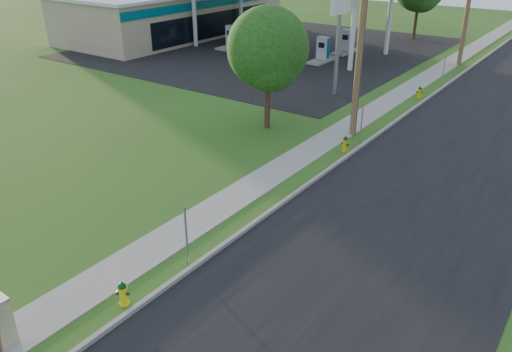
{
  "coord_description": "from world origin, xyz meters",
  "views": [
    {
      "loc": [
        9.04,
        -4.54,
        8.88
      ],
      "look_at": [
        0.0,
        8.0,
        1.4
      ],
      "focal_mm": 35.0,
      "sensor_mm": 36.0,
      "label": 1
    }
  ],
  "objects_px": {
    "car_red": "(258,36)",
    "hydrant_far": "(420,92)",
    "utility_pole_mid": "(362,32)",
    "fuel_pump_ne": "(323,52)",
    "tree_verge": "(269,52)",
    "hydrant_mid": "(345,144)",
    "fuel_pump_se": "(346,44)",
    "fuel_pump_nw": "(231,39)",
    "hydrant_near": "(123,294)",
    "fuel_pump_sw": "(258,33)",
    "price_pylon": "(341,2)"
  },
  "relations": [
    {
      "from": "tree_verge",
      "to": "hydrant_mid",
      "type": "bearing_deg",
      "value": -5.89
    },
    {
      "from": "utility_pole_mid",
      "to": "hydrant_mid",
      "type": "xyz_separation_m",
      "value": [
        0.69,
        -2.22,
        -4.58
      ]
    },
    {
      "from": "fuel_pump_nw",
      "to": "car_red",
      "type": "bearing_deg",
      "value": 70.16
    },
    {
      "from": "fuel_pump_se",
      "to": "hydrant_mid",
      "type": "xyz_separation_m",
      "value": [
        9.59,
        -19.22,
        -0.35
      ]
    },
    {
      "from": "fuel_pump_ne",
      "to": "fuel_pump_se",
      "type": "bearing_deg",
      "value": 90.0
    },
    {
      "from": "utility_pole_mid",
      "to": "price_pylon",
      "type": "height_order",
      "value": "utility_pole_mid"
    },
    {
      "from": "tree_verge",
      "to": "price_pylon",
      "type": "bearing_deg",
      "value": 90.1
    },
    {
      "from": "utility_pole_mid",
      "to": "fuel_pump_ne",
      "type": "bearing_deg",
      "value": 124.4
    },
    {
      "from": "fuel_pump_se",
      "to": "car_red",
      "type": "relative_size",
      "value": 0.58
    },
    {
      "from": "car_red",
      "to": "utility_pole_mid",
      "type": "bearing_deg",
      "value": -125.24
    },
    {
      "from": "price_pylon",
      "to": "tree_verge",
      "type": "distance_m",
      "value": 7.41
    },
    {
      "from": "fuel_pump_ne",
      "to": "tree_verge",
      "type": "distance_m",
      "value": 15.89
    },
    {
      "from": "fuel_pump_ne",
      "to": "fuel_pump_sw",
      "type": "xyz_separation_m",
      "value": [
        -9.0,
        4.0,
        0.0
      ]
    },
    {
      "from": "utility_pole_mid",
      "to": "car_red",
      "type": "distance_m",
      "value": 23.43
    },
    {
      "from": "fuel_pump_se",
      "to": "car_red",
      "type": "distance_m",
      "value": 8.17
    },
    {
      "from": "price_pylon",
      "to": "hydrant_near",
      "type": "height_order",
      "value": "price_pylon"
    },
    {
      "from": "hydrant_mid",
      "to": "hydrant_far",
      "type": "height_order",
      "value": "hydrant_mid"
    },
    {
      "from": "fuel_pump_ne",
      "to": "fuel_pump_sw",
      "type": "distance_m",
      "value": 9.85
    },
    {
      "from": "hydrant_mid",
      "to": "car_red",
      "type": "height_order",
      "value": "car_red"
    },
    {
      "from": "hydrant_near",
      "to": "hydrant_far",
      "type": "distance_m",
      "value": 23.01
    },
    {
      "from": "hydrant_near",
      "to": "hydrant_far",
      "type": "relative_size",
      "value": 1.01
    },
    {
      "from": "utility_pole_mid",
      "to": "fuel_pump_nw",
      "type": "relative_size",
      "value": 3.06
    },
    {
      "from": "fuel_pump_sw",
      "to": "hydrant_mid",
      "type": "relative_size",
      "value": 4.22
    },
    {
      "from": "fuel_pump_ne",
      "to": "hydrant_near",
      "type": "bearing_deg",
      "value": -71.21
    },
    {
      "from": "car_red",
      "to": "hydrant_far",
      "type": "bearing_deg",
      "value": -106.32
    },
    {
      "from": "fuel_pump_sw",
      "to": "car_red",
      "type": "distance_m",
      "value": 1.67
    },
    {
      "from": "fuel_pump_se",
      "to": "fuel_pump_ne",
      "type": "bearing_deg",
      "value": -90.0
    },
    {
      "from": "utility_pole_mid",
      "to": "fuel_pump_sw",
      "type": "xyz_separation_m",
      "value": [
        -17.9,
        17.0,
        -4.23
      ]
    },
    {
      "from": "car_red",
      "to": "fuel_pump_sw",
      "type": "bearing_deg",
      "value": 41.87
    },
    {
      "from": "price_pylon",
      "to": "car_red",
      "type": "bearing_deg",
      "value": 142.21
    },
    {
      "from": "fuel_pump_ne",
      "to": "fuel_pump_nw",
      "type": "bearing_deg",
      "value": 180.0
    },
    {
      "from": "fuel_pump_sw",
      "to": "hydrant_near",
      "type": "relative_size",
      "value": 4.4
    },
    {
      "from": "tree_verge",
      "to": "hydrant_far",
      "type": "bearing_deg",
      "value": 65.27
    },
    {
      "from": "fuel_pump_sw",
      "to": "tree_verge",
      "type": "height_order",
      "value": "tree_verge"
    },
    {
      "from": "tree_verge",
      "to": "car_red",
      "type": "height_order",
      "value": "tree_verge"
    },
    {
      "from": "utility_pole_mid",
      "to": "hydrant_far",
      "type": "bearing_deg",
      "value": 85.93
    },
    {
      "from": "price_pylon",
      "to": "fuel_pump_ne",
      "type": "bearing_deg",
      "value": 123.69
    },
    {
      "from": "fuel_pump_se",
      "to": "fuel_pump_sw",
      "type": "bearing_deg",
      "value": 180.0
    },
    {
      "from": "hydrant_near",
      "to": "hydrant_mid",
      "type": "distance_m",
      "value": 12.87
    },
    {
      "from": "fuel_pump_sw",
      "to": "hydrant_mid",
      "type": "xyz_separation_m",
      "value": [
        18.59,
        -19.22,
        -0.35
      ]
    },
    {
      "from": "hydrant_mid",
      "to": "fuel_pump_ne",
      "type": "bearing_deg",
      "value": 122.22
    },
    {
      "from": "fuel_pump_ne",
      "to": "hydrant_near",
      "type": "distance_m",
      "value": 29.67
    },
    {
      "from": "hydrant_far",
      "to": "car_red",
      "type": "relative_size",
      "value": 0.13
    },
    {
      "from": "fuel_pump_sw",
      "to": "hydrant_mid",
      "type": "bearing_deg",
      "value": -45.95
    },
    {
      "from": "fuel_pump_sw",
      "to": "hydrant_mid",
      "type": "height_order",
      "value": "fuel_pump_sw"
    },
    {
      "from": "fuel_pump_nw",
      "to": "fuel_pump_se",
      "type": "relative_size",
      "value": 1.0
    },
    {
      "from": "fuel_pump_ne",
      "to": "car_red",
      "type": "bearing_deg",
      "value": 161.97
    },
    {
      "from": "hydrant_far",
      "to": "utility_pole_mid",
      "type": "bearing_deg",
      "value": -94.07
    },
    {
      "from": "fuel_pump_se",
      "to": "car_red",
      "type": "height_order",
      "value": "fuel_pump_se"
    },
    {
      "from": "tree_verge",
      "to": "fuel_pump_nw",
      "type": "bearing_deg",
      "value": 133.54
    }
  ]
}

